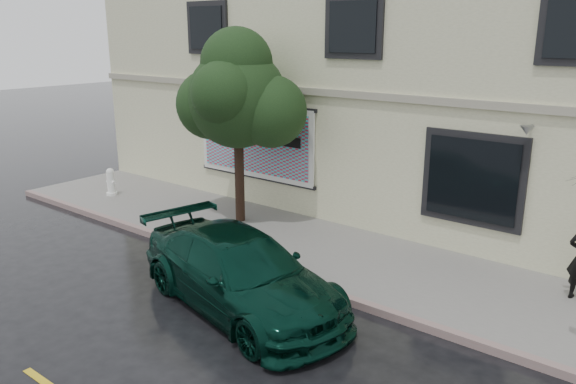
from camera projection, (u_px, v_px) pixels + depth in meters
The scene contains 9 objects.
ground at pixel (212, 299), 11.08m from camera, with size 90.00×90.00×0.00m, color black.
sidewalk at pixel (309, 248), 13.52m from camera, with size 20.00×3.50×0.15m, color gray.
curb at pixel (262, 271), 12.20m from camera, with size 20.00×0.18×0.16m, color gray.
road_marking at pixel (45, 383), 8.44m from camera, with size 19.00×0.12×0.01m, color gold.
building at pixel (423, 86), 16.91m from camera, with size 20.00×8.12×7.00m.
billboard at pixel (254, 141), 16.14m from camera, with size 4.30×0.16×2.20m.
car at pixel (240, 272), 10.57m from camera, with size 2.20×4.97×1.45m, color black.
street_tree at pixel (238, 99), 14.38m from camera, with size 2.55×2.55×4.57m.
fire_hydrant at pixel (111, 182), 17.53m from camera, with size 0.35×0.33×0.86m.
Camera 1 is at (7.40, -6.99, 5.09)m, focal length 35.00 mm.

